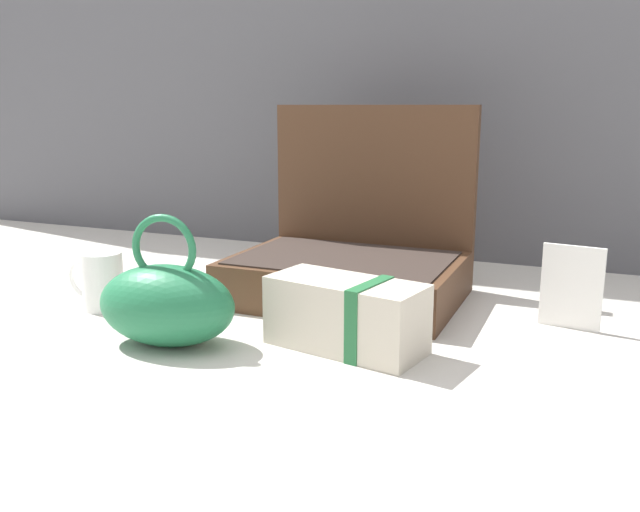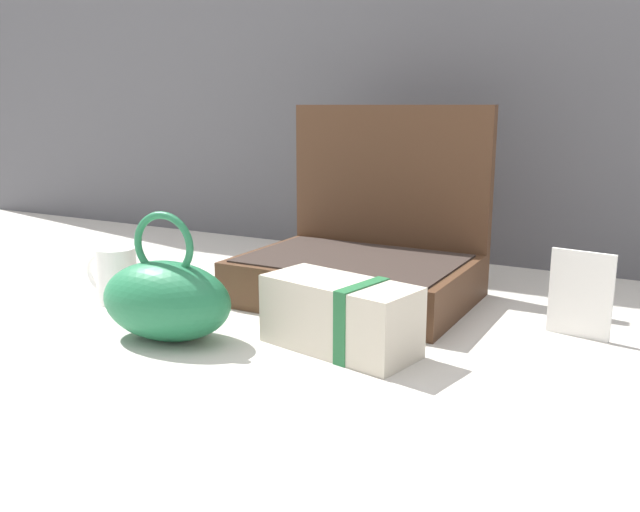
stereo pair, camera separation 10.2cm
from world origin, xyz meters
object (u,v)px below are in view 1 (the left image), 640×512
teal_pouch_handbag (167,303)px  open_suitcase (352,255)px  info_card_left (571,287)px  coffee_mug (101,281)px  cream_toiletry_bag (348,315)px

teal_pouch_handbag → open_suitcase: bearing=65.6°
teal_pouch_handbag → info_card_left: size_ratio=1.67×
open_suitcase → coffee_mug: size_ratio=3.67×
open_suitcase → info_card_left: 0.38m
info_card_left → coffee_mug: bearing=-156.8°
open_suitcase → cream_toiletry_bag: size_ratio=1.65×
coffee_mug → cream_toiletry_bag: bearing=-2.4°
coffee_mug → teal_pouch_handbag: bearing=-26.5°
open_suitcase → coffee_mug: open_suitcase is taller
open_suitcase → coffee_mug: bearing=-146.4°
coffee_mug → info_card_left: size_ratio=0.82×
info_card_left → teal_pouch_handbag: bearing=-142.3°
teal_pouch_handbag → coffee_mug: size_ratio=2.05×
teal_pouch_handbag → info_card_left: 0.62m
cream_toiletry_bag → coffee_mug: cream_toiletry_bag is taller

